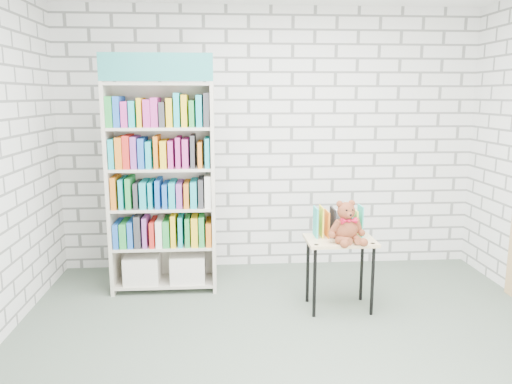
{
  "coord_description": "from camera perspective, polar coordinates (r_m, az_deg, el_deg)",
  "views": [
    {
      "loc": [
        -0.54,
        -3.39,
        1.88
      ],
      "look_at": [
        -0.23,
        0.95,
        1.04
      ],
      "focal_mm": 35.0,
      "sensor_mm": 36.0,
      "label": 1
    }
  ],
  "objects": [
    {
      "name": "bookshelf",
      "position": [
        4.85,
        -10.62,
        0.63
      ],
      "size": [
        1.0,
        0.39,
        2.25
      ],
      "color": "beige",
      "rests_on": "ground"
    },
    {
      "name": "teddy_bear",
      "position": [
        4.33,
        10.31,
        -3.81
      ],
      "size": [
        0.33,
        0.32,
        0.36
      ],
      "color": "brown",
      "rests_on": "display_table"
    },
    {
      "name": "room_shell",
      "position": [
        3.43,
        5.01,
        9.32
      ],
      "size": [
        4.52,
        4.02,
        2.81
      ],
      "color": "silver",
      "rests_on": "ground"
    },
    {
      "name": "ground",
      "position": [
        3.91,
        4.56,
        -17.8
      ],
      "size": [
        4.5,
        4.5,
        0.0
      ],
      "primitive_type": "plane",
      "color": "#4E5C4E",
      "rests_on": "ground"
    },
    {
      "name": "display_table",
      "position": [
        4.48,
        9.57,
        -6.42
      ],
      "size": [
        0.6,
        0.42,
        0.64
      ],
      "color": "#DFBE85",
      "rests_on": "ground"
    },
    {
      "name": "table_books",
      "position": [
        4.51,
        9.36,
        -3.45
      ],
      "size": [
        0.42,
        0.19,
        0.25
      ],
      "color": "#2AB8A9",
      "rests_on": "display_table"
    }
  ]
}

